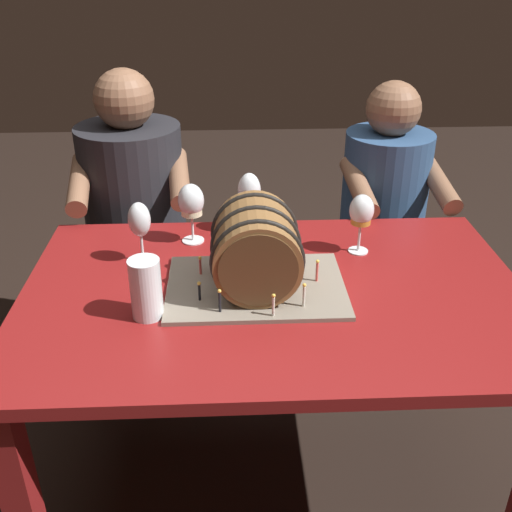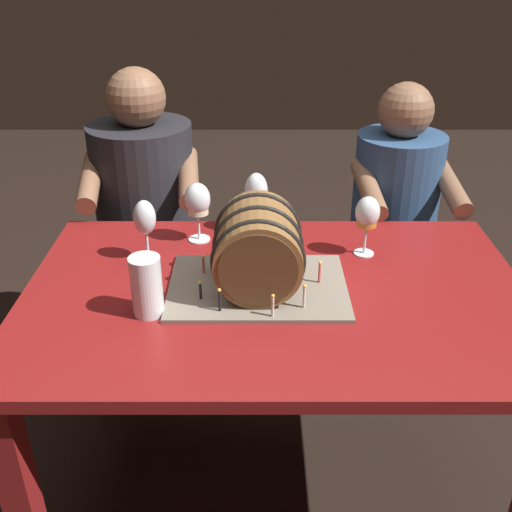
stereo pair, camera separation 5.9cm
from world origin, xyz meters
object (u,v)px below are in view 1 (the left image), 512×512
(wine_glass_red, at_px, (249,194))
(wine_glass_amber, at_px, (361,213))
(wine_glass_white, at_px, (191,203))
(wine_glass_empty, at_px, (139,222))
(dining_table, at_px, (274,322))
(person_seated_left, at_px, (138,231))
(person_seated_right, at_px, (380,238))
(beer_pint, at_px, (146,292))
(barrel_cake, at_px, (256,252))

(wine_glass_red, distance_m, wine_glass_amber, 0.36)
(wine_glass_white, relative_size, wine_glass_amber, 1.03)
(wine_glass_empty, bearing_deg, dining_table, -25.82)
(wine_glass_white, distance_m, person_seated_left, 0.56)
(wine_glass_empty, bearing_deg, person_seated_right, 32.17)
(person_seated_left, bearing_deg, wine_glass_white, -59.64)
(dining_table, distance_m, wine_glass_amber, 0.41)
(wine_glass_red, bearing_deg, person_seated_right, 33.33)
(beer_pint, bearing_deg, barrel_cake, 23.19)
(wine_glass_amber, bearing_deg, dining_table, -142.26)
(dining_table, xyz_separation_m, person_seated_right, (0.47, 0.71, -0.11))
(dining_table, height_order, person_seated_left, person_seated_left)
(barrel_cake, height_order, wine_glass_white, barrel_cake)
(beer_pint, bearing_deg, wine_glass_red, 60.36)
(dining_table, relative_size, wine_glass_red, 6.91)
(wine_glass_red, relative_size, person_seated_left, 0.17)
(wine_glass_amber, height_order, person_seated_left, person_seated_left)
(wine_glass_empty, distance_m, person_seated_left, 0.61)
(barrel_cake, bearing_deg, dining_table, -8.36)
(wine_glass_white, bearing_deg, barrel_cake, -58.19)
(wine_glass_amber, bearing_deg, beer_pint, -151.73)
(wine_glass_amber, bearing_deg, barrel_cake, -147.68)
(wine_glass_red, distance_m, person_seated_left, 0.62)
(wine_glass_amber, height_order, beer_pint, wine_glass_amber)
(barrel_cake, height_order, wine_glass_empty, barrel_cake)
(person_seated_left, bearing_deg, dining_table, -56.47)
(person_seated_right, bearing_deg, wine_glass_empty, -147.83)
(wine_glass_red, xyz_separation_m, wine_glass_empty, (-0.32, -0.19, -0.00))
(wine_glass_empty, xyz_separation_m, person_seated_right, (0.85, 0.53, -0.34))
(beer_pint, bearing_deg, person_seated_left, 100.15)
(dining_table, distance_m, person_seated_right, 0.86)
(barrel_cake, distance_m, wine_glass_amber, 0.38)
(wine_glass_white, distance_m, wine_glass_amber, 0.51)
(dining_table, distance_m, person_seated_left, 0.86)
(wine_glass_red, height_order, wine_glass_white, wine_glass_red)
(wine_glass_white, bearing_deg, wine_glass_empty, -138.99)
(beer_pint, bearing_deg, wine_glass_empty, 99.30)
(beer_pint, xyz_separation_m, person_seated_right, (0.80, 0.83, -0.28))
(wine_glass_red, bearing_deg, dining_table, -81.71)
(wine_glass_amber, xyz_separation_m, beer_pint, (-0.60, -0.32, -0.06))
(barrel_cake, distance_m, wine_glass_empty, 0.37)
(dining_table, height_order, wine_glass_red, wine_glass_red)
(dining_table, relative_size, wine_glass_white, 7.21)
(dining_table, height_order, barrel_cake, barrel_cake)
(wine_glass_red, relative_size, person_seated_right, 0.18)
(wine_glass_white, xyz_separation_m, person_seated_right, (0.71, 0.41, -0.34))
(wine_glass_white, distance_m, beer_pint, 0.43)
(barrel_cake, bearing_deg, wine_glass_red, 90.71)
(wine_glass_amber, relative_size, beer_pint, 1.16)
(wine_glass_empty, xyz_separation_m, wine_glass_amber, (0.64, 0.03, 0.00))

